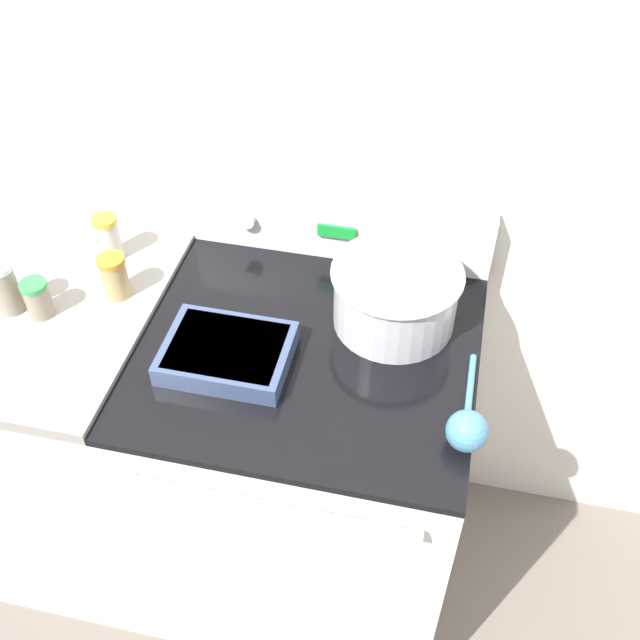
% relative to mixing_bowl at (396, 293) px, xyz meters
% --- Properties ---
extents(kitchen_wall, '(8.00, 0.05, 2.50)m').
position_rel_mixing_bowl_xyz_m(kitchen_wall, '(-0.16, 0.27, 0.26)').
color(kitchen_wall, silver).
rests_on(kitchen_wall, ground_plane).
extents(stove_range, '(0.72, 0.71, 0.90)m').
position_rel_mixing_bowl_xyz_m(stove_range, '(-0.16, -0.11, -0.53)').
color(stove_range, silver).
rests_on(stove_range, ground_plane).
extents(control_panel, '(0.72, 0.07, 0.16)m').
position_rel_mixing_bowl_xyz_m(control_panel, '(-0.16, 0.20, -0.00)').
color(control_panel, silver).
rests_on(control_panel, stove_range).
extents(side_counter, '(0.61, 0.68, 0.92)m').
position_rel_mixing_bowl_xyz_m(side_counter, '(-0.83, -0.11, -0.53)').
color(side_counter, silver).
rests_on(side_counter, ground_plane).
extents(mixing_bowl, '(0.28, 0.28, 0.15)m').
position_rel_mixing_bowl_xyz_m(mixing_bowl, '(0.00, 0.00, 0.00)').
color(mixing_bowl, silver).
rests_on(mixing_bowl, stove_range).
extents(casserole_dish, '(0.26, 0.20, 0.05)m').
position_rel_mixing_bowl_xyz_m(casserole_dish, '(-0.32, -0.19, -0.06)').
color(casserole_dish, '#38476B').
rests_on(casserole_dish, stove_range).
extents(ladle, '(0.08, 0.26, 0.08)m').
position_rel_mixing_bowl_xyz_m(ladle, '(0.18, -0.29, -0.04)').
color(ladle, teal).
rests_on(ladle, stove_range).
extents(spice_jar_orange_cap, '(0.06, 0.06, 0.10)m').
position_rel_mixing_bowl_xyz_m(spice_jar_orange_cap, '(-0.62, -0.06, -0.02)').
color(spice_jar_orange_cap, tan).
rests_on(spice_jar_orange_cap, side_counter).
extents(spice_jar_yellow_cap, '(0.06, 0.06, 0.11)m').
position_rel_mixing_bowl_xyz_m(spice_jar_yellow_cap, '(-0.69, 0.06, -0.01)').
color(spice_jar_yellow_cap, beige).
rests_on(spice_jar_yellow_cap, side_counter).
extents(spice_jar_green_cap, '(0.06, 0.06, 0.09)m').
position_rel_mixing_bowl_xyz_m(spice_jar_green_cap, '(-0.76, -0.16, -0.02)').
color(spice_jar_green_cap, gray).
rests_on(spice_jar_green_cap, side_counter).
extents(spice_jar_white_cap, '(0.06, 0.06, 0.12)m').
position_rel_mixing_bowl_xyz_m(spice_jar_white_cap, '(-0.83, -0.16, -0.01)').
color(spice_jar_white_cap, gray).
rests_on(spice_jar_white_cap, side_counter).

